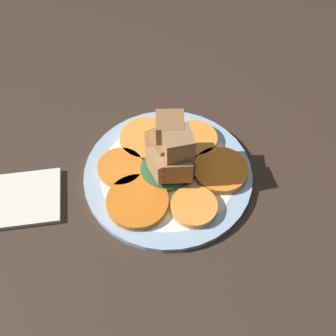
# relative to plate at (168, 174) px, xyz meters

# --- Properties ---
(table_slab) EXTENTS (1.20, 1.20, 0.02)m
(table_slab) POSITION_rel_plate_xyz_m (0.00, 0.00, -0.02)
(table_slab) COLOR #38281E
(table_slab) RESTS_ON ground
(plate) EXTENTS (0.26, 0.26, 0.01)m
(plate) POSITION_rel_plate_xyz_m (0.00, 0.00, 0.00)
(plate) COLOR #99B7D1
(plate) RESTS_ON table_slab
(carrot_slice_0) EXTENTS (0.07, 0.07, 0.01)m
(carrot_slice_0) POSITION_rel_plate_xyz_m (0.07, -0.01, 0.01)
(carrot_slice_0) COLOR orange
(carrot_slice_0) RESTS_ON plate
(carrot_slice_1) EXTENTS (0.09, 0.09, 0.01)m
(carrot_slice_1) POSITION_rel_plate_xyz_m (0.05, 0.05, 0.01)
(carrot_slice_1) COLOR orange
(carrot_slice_1) RESTS_ON plate
(carrot_slice_2) EXTENTS (0.07, 0.07, 0.01)m
(carrot_slice_2) POSITION_rel_plate_xyz_m (-0.03, 0.07, 0.01)
(carrot_slice_2) COLOR orange
(carrot_slice_2) RESTS_ON plate
(carrot_slice_3) EXTENTS (0.08, 0.08, 0.01)m
(carrot_slice_3) POSITION_rel_plate_xyz_m (-0.08, 0.01, 0.01)
(carrot_slice_3) COLOR orange
(carrot_slice_3) RESTS_ON plate
(carrot_slice_4) EXTENTS (0.07, 0.07, 0.01)m
(carrot_slice_4) POSITION_rel_plate_xyz_m (-0.05, -0.05, 0.01)
(carrot_slice_4) COLOR orange
(carrot_slice_4) RESTS_ON plate
(carrot_slice_5) EXTENTS (0.08, 0.08, 0.01)m
(carrot_slice_5) POSITION_rel_plate_xyz_m (0.03, -0.07, 0.01)
(carrot_slice_5) COLOR orange
(carrot_slice_5) RESTS_ON plate
(center_pile) EXTENTS (0.09, 0.09, 0.10)m
(center_pile) POSITION_rel_plate_xyz_m (-0.00, -0.00, 0.05)
(center_pile) COLOR #235128
(center_pile) RESTS_ON plate
(fork) EXTENTS (0.19, 0.07, 0.00)m
(fork) POSITION_rel_plate_xyz_m (0.01, -0.05, 0.01)
(fork) COLOR #B2B2B7
(fork) RESTS_ON plate
(napkin) EXTENTS (0.15, 0.09, 0.01)m
(napkin) POSITION_rel_plate_xyz_m (0.24, 0.01, -0.00)
(napkin) COLOR silver
(napkin) RESTS_ON table_slab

